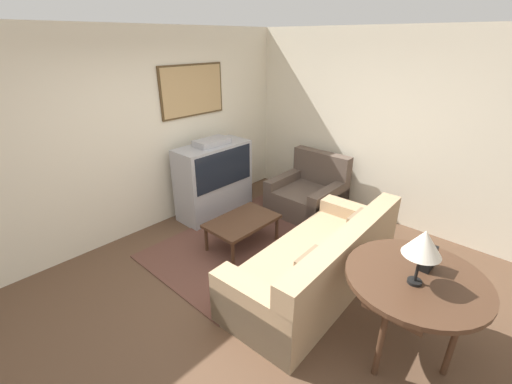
{
  "coord_description": "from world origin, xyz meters",
  "views": [
    {
      "loc": [
        -2.13,
        -2.04,
        2.55
      ],
      "look_at": [
        0.78,
        0.66,
        0.75
      ],
      "focal_mm": 24.0,
      "sensor_mm": 36.0,
      "label": 1
    }
  ],
  "objects": [
    {
      "name": "coffee_table",
      "position": [
        0.59,
        0.73,
        0.35
      ],
      "size": [
        0.92,
        0.59,
        0.39
      ],
      "color": "#472D1E",
      "rests_on": "ground_plane"
    },
    {
      "name": "wall_back",
      "position": [
        0.01,
        2.13,
        1.36
      ],
      "size": [
        12.0,
        0.1,
        2.7
      ],
      "color": "beige",
      "rests_on": "ground_plane"
    },
    {
      "name": "couch",
      "position": [
        0.58,
        -0.46,
        0.29
      ],
      "size": [
        2.29,
        1.04,
        0.82
      ],
      "rotation": [
        0.0,
        0.0,
        3.19
      ],
      "color": "tan",
      "rests_on": "ground_plane"
    },
    {
      "name": "armchair",
      "position": [
        2.02,
        0.69,
        0.28
      ],
      "size": [
        0.97,
        0.98,
        0.9
      ],
      "rotation": [
        0.0,
        0.0,
        -1.56
      ],
      "color": "brown",
      "rests_on": "ground_plane"
    },
    {
      "name": "mantel_clock",
      "position": [
        0.53,
        -1.49,
        0.9
      ],
      "size": [
        0.15,
        0.1,
        0.2
      ],
      "color": "black",
      "rests_on": "console_table"
    },
    {
      "name": "tv",
      "position": [
        0.97,
        1.71,
        0.57
      ],
      "size": [
        1.15,
        0.51,
        1.2
      ],
      "color": "#9E9EA3",
      "rests_on": "ground_plane"
    },
    {
      "name": "wall_right",
      "position": [
        2.63,
        0.0,
        1.35
      ],
      "size": [
        0.06,
        12.0,
        2.7
      ],
      "color": "beige",
      "rests_on": "ground_plane"
    },
    {
      "name": "console_table",
      "position": [
        0.37,
        -1.48,
        0.73
      ],
      "size": [
        1.12,
        1.12,
        0.8
      ],
      "color": "#472D1E",
      "rests_on": "ground_plane"
    },
    {
      "name": "area_rug",
      "position": [
        0.7,
        0.75,
        0.01
      ],
      "size": [
        2.53,
        1.7,
        0.01
      ],
      "color": "brown",
      "rests_on": "ground_plane"
    },
    {
      "name": "ground_plane",
      "position": [
        0.0,
        0.0,
        0.0
      ],
      "size": [
        12.0,
        12.0,
        0.0
      ],
      "primitive_type": "plane",
      "color": "brown"
    },
    {
      "name": "table_lamp",
      "position": [
        0.28,
        -1.49,
        1.16
      ],
      "size": [
        0.28,
        0.28,
        0.47
      ],
      "color": "black",
      "rests_on": "console_table"
    }
  ]
}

